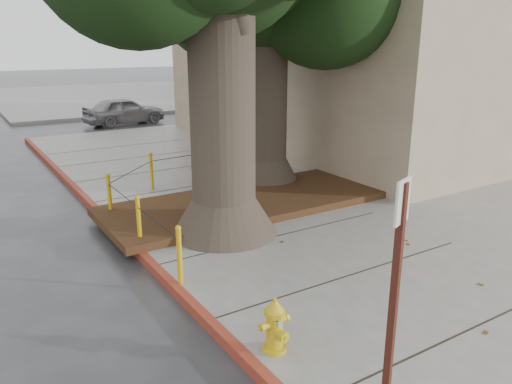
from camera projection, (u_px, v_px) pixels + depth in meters
ground at (326, 292)px, 7.73m from camera, size 140.00×140.00×0.00m
sidewalk_main at (444, 190)px, 12.80m from camera, size 16.00×26.00×0.15m
sidewalk_far at (116, 96)px, 35.07m from camera, size 16.00×20.00×0.15m
curb_red at (145, 259)px, 8.72m from camera, size 0.14×26.00×0.16m
planter_bed at (246, 202)px, 11.29m from camera, size 6.40×2.60×0.16m
building_corner at (393, 5)px, 18.28m from camera, size 12.00×13.00×10.00m
building_side_white at (267, 30)px, 35.66m from camera, size 10.00×10.00×9.00m
building_side_grey at (286, 14)px, 43.15m from camera, size 12.00×14.00×12.00m
bollard_ring at (163, 191)px, 10.64m from camera, size 3.79×5.39×0.95m
fire_hydrant at (275, 325)px, 5.91m from camera, size 0.37×0.33×0.70m
signpost at (393, 310)px, 4.09m from camera, size 0.24×0.11×2.57m
car_silver at (124, 111)px, 23.24m from camera, size 3.89×1.98×1.27m
car_red at (288, 97)px, 29.48m from camera, size 3.65×1.46×1.18m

